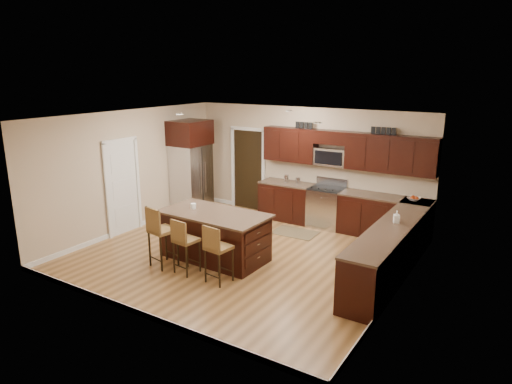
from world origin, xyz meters
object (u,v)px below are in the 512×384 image
Objects in this scene: refrigerator at (191,167)px; range at (326,207)px; island at (215,237)px; stool_mid at (184,240)px; stool_left at (160,230)px; stool_right at (216,247)px.

range is at bearing 14.37° from refrigerator.
stool_mid is at bearing -91.24° from island.
range reaches higher than island.
range is 0.53× the size of island.
range reaches higher than stool_mid.
stool_left is 1.13× the size of stool_mid.
range is 3.87m from stool_mid.
stool_right is 4.12m from refrigerator.
island is at bearing 93.39° from stool_mid.
range is 3.73m from stool_right.
stool_left is 0.57m from stool_mid.
range is 3.05m from island.
island is 1.10m from stool_right.
island is 3.11m from refrigerator.
range is 0.47× the size of refrigerator.
range is 0.97× the size of stool_left.
range is at bearing 77.55° from stool_left.
range is 1.07× the size of stool_right.
stool_mid is (0.56, 0.01, -0.08)m from stool_left.
stool_right is (0.71, -0.00, 0.01)m from stool_mid.
stool_left reaches higher than stool_mid.
stool_mid is at bearing -52.45° from refrigerator.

